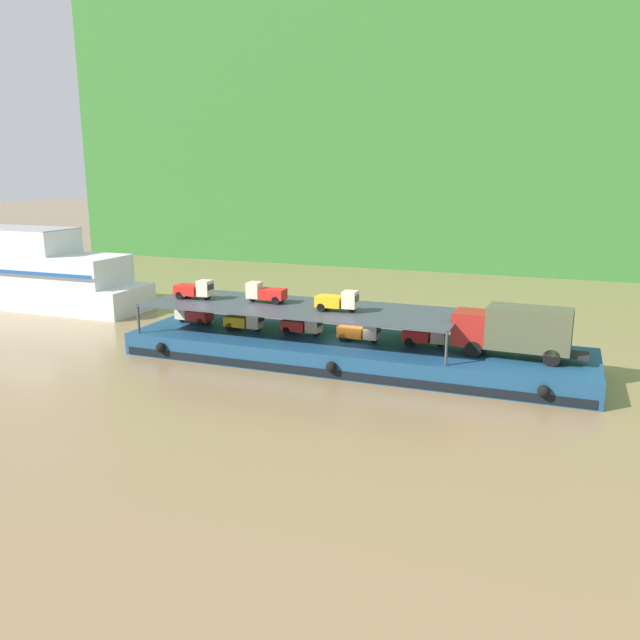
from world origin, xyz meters
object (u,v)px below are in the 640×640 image
at_px(mini_truck_lower_bow, 426,335).
at_px(mini_truck_upper_fore, 338,301).
at_px(cargo_barge, 352,351).
at_px(mini_truck_lower_fore, 360,331).
at_px(covered_lorry, 515,330).
at_px(mini_truck_upper_mid, 265,293).
at_px(mini_truck_upper_stern, 195,289).
at_px(mini_truck_lower_aft, 245,321).
at_px(passenger_ferry_upstream, 14,272).
at_px(mini_truck_lower_mid, 303,325).
at_px(mini_truck_lower_stern, 193,314).

xyz_separation_m(mini_truck_lower_bow, mini_truck_upper_fore, (-5.66, -0.91, 2.00)).
xyz_separation_m(cargo_barge, mini_truck_lower_fore, (0.54, -0.02, 1.44)).
distance_m(covered_lorry, mini_truck_upper_mid, 16.82).
height_order(mini_truck_lower_bow, mini_truck_upper_fore, mini_truck_upper_fore).
bearing_deg(mini_truck_upper_stern, mini_truck_upper_mid, 7.03).
xyz_separation_m(cargo_barge, mini_truck_lower_aft, (-7.89, -0.05, 1.44)).
distance_m(mini_truck_upper_stern, passenger_ferry_upstream, 25.12).
bearing_deg(mini_truck_upper_mid, mini_truck_upper_fore, -9.03).
bearing_deg(passenger_ferry_upstream, cargo_barge, -10.74).
bearing_deg(mini_truck_lower_mid, mini_truck_lower_fore, -4.03).
distance_m(covered_lorry, mini_truck_lower_mid, 13.95).
distance_m(mini_truck_lower_stern, mini_truck_upper_stern, 2.24).
bearing_deg(mini_truck_upper_fore, mini_truck_lower_aft, 177.18).
distance_m(mini_truck_lower_stern, mini_truck_upper_mid, 6.29).
relative_size(covered_lorry, mini_truck_upper_stern, 2.87).
bearing_deg(mini_truck_upper_stern, passenger_ferry_upstream, 163.88).
relative_size(mini_truck_lower_mid, mini_truck_upper_fore, 1.01).
bearing_deg(cargo_barge, mini_truck_lower_mid, 175.69).
bearing_deg(mini_truck_lower_bow, mini_truck_lower_fore, -172.81).
relative_size(mini_truck_lower_aft, mini_truck_upper_stern, 1.00).
height_order(mini_truck_upper_fore, passenger_ferry_upstream, passenger_ferry_upstream).
relative_size(mini_truck_upper_mid, mini_truck_upper_fore, 1.01).
distance_m(cargo_barge, mini_truck_upper_stern, 12.28).
relative_size(covered_lorry, mini_truck_upper_mid, 2.85).
relative_size(mini_truck_upper_mid, passenger_ferry_upstream, 0.10).
height_order(cargo_barge, mini_truck_lower_stern, mini_truck_lower_stern).
bearing_deg(mini_truck_upper_stern, mini_truck_upper_fore, -1.28).
bearing_deg(mini_truck_lower_mid, passenger_ferry_upstream, 168.55).
distance_m(mini_truck_lower_fore, mini_truck_upper_fore, 2.48).
bearing_deg(mini_truck_lower_bow, mini_truck_lower_aft, -177.43).
bearing_deg(cargo_barge, passenger_ferry_upstream, 169.26).
bearing_deg(mini_truck_lower_stern, mini_truck_lower_aft, -7.76).
distance_m(covered_lorry, mini_truck_upper_stern, 22.07).
bearing_deg(mini_truck_upper_stern, mini_truck_lower_aft, 1.49).
bearing_deg(mini_truck_lower_stern, mini_truck_lower_fore, -2.61).
distance_m(mini_truck_upper_stern, mini_truck_upper_fore, 10.90).
bearing_deg(mini_truck_upper_fore, mini_truck_upper_stern, 178.72).
relative_size(mini_truck_lower_aft, mini_truck_lower_bow, 1.01).
xyz_separation_m(cargo_barge, passenger_ferry_upstream, (-35.90, 6.81, 2.30)).
bearing_deg(mini_truck_lower_mid, cargo_barge, -4.31).
bearing_deg(mini_truck_upper_stern, cargo_barge, 0.76).
bearing_deg(covered_lorry, mini_truck_lower_fore, 178.79).
bearing_deg(mini_truck_lower_fore, mini_truck_lower_mid, 175.97).
bearing_deg(covered_lorry, mini_truck_lower_mid, 177.94).
relative_size(mini_truck_lower_fore, passenger_ferry_upstream, 0.10).
height_order(cargo_barge, mini_truck_upper_stern, mini_truck_upper_stern).
distance_m(cargo_barge, mini_truck_upper_mid, 7.39).
height_order(mini_truck_lower_bow, passenger_ferry_upstream, passenger_ferry_upstream).
distance_m(mini_truck_upper_mid, mini_truck_upper_fore, 5.70).
xyz_separation_m(mini_truck_lower_stern, mini_truck_lower_bow, (17.25, -0.06, 0.00)).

